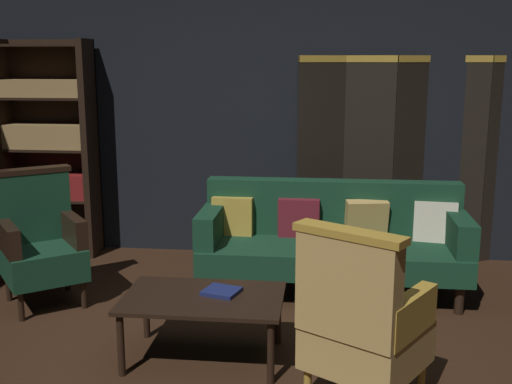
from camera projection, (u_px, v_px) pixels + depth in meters
ground_plane at (242, 370)px, 3.86m from camera, size 10.00×10.00×0.00m
back_wall at (275, 109)px, 5.95m from camera, size 7.20×0.10×2.80m
folding_screen at (414, 157)px, 5.80m from camera, size 2.13×0.45×1.90m
bookshelf at (48, 146)px, 6.01m from camera, size 0.90×0.32×2.05m
velvet_couch at (332, 236)px, 5.12m from camera, size 2.12×0.78×0.88m
coffee_table at (203, 303)px, 3.94m from camera, size 1.00×0.64×0.42m
armchair_gilt_accent at (362, 322)px, 3.37m from camera, size 0.80×0.79×1.04m
armchair_wing_left at (40, 242)px, 4.85m from camera, size 0.81×0.81×1.04m
book_navy_cloth at (222, 291)px, 3.97m from camera, size 0.26×0.25×0.03m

